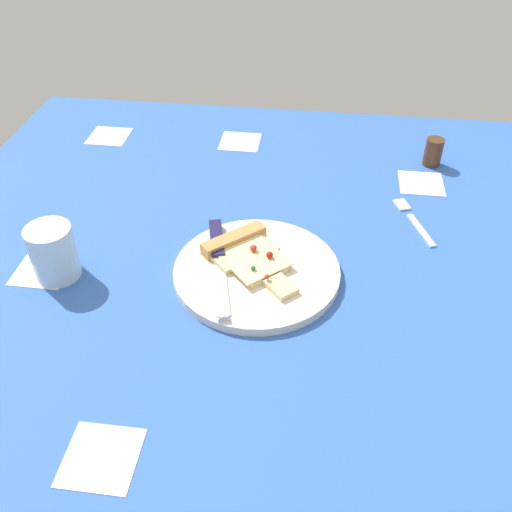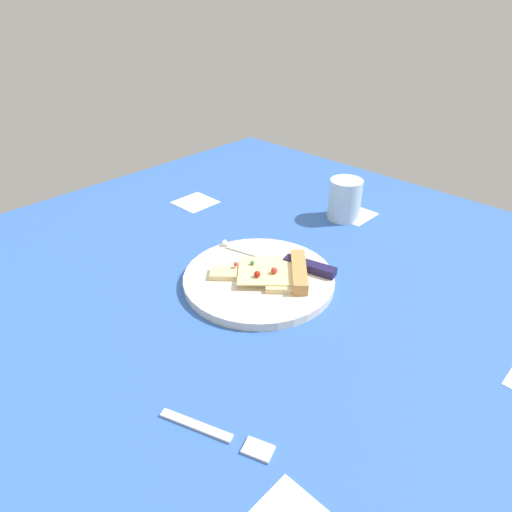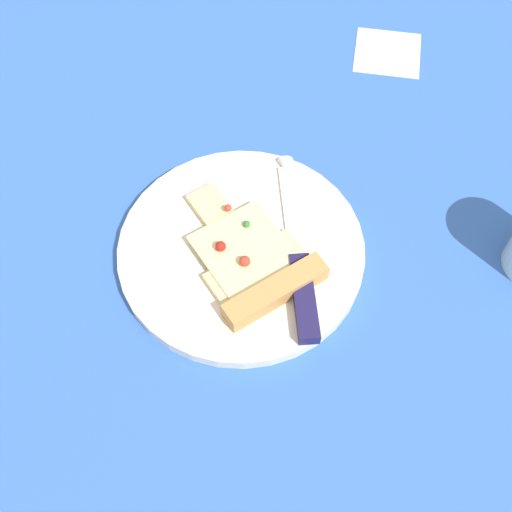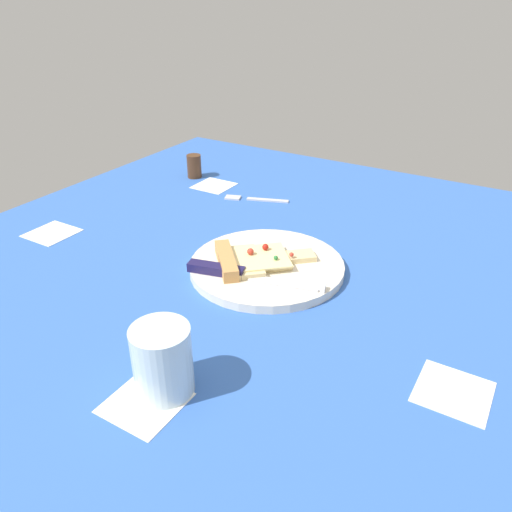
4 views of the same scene
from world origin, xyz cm
name	(u,v)px [view 3 (image 3 of 4)]	position (x,y,z in cm)	size (l,w,h in cm)	color
ground_plane	(236,260)	(0.03, 0.02, -1.50)	(128.39, 128.39, 3.00)	#3360B7
plate	(241,253)	(0.36, 0.72, 0.78)	(27.69, 27.69, 1.56)	silver
pizza_slice	(253,263)	(2.30, 2.47, 2.35)	(18.13, 17.46, 2.50)	beige
knife	(299,261)	(1.21, 7.36, 2.16)	(23.80, 7.83, 2.45)	silver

